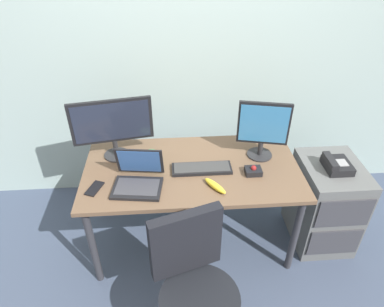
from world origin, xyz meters
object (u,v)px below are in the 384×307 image
object	(u,v)px
file_cabinet	(325,203)
cell_phone	(95,188)
desk_phone	(336,165)
monitor_main	(112,125)
trackball_mouse	(253,171)
banana	(215,186)
monitor_side	(263,128)
coffee_mug	(152,158)
keyboard	(202,168)
laptop	(138,178)
office_chair	(195,296)

from	to	relation	value
file_cabinet	cell_phone	xyz separation A→B (m)	(-1.65, -0.13, 0.37)
desk_phone	cell_phone	xyz separation A→B (m)	(-1.65, -0.12, -0.01)
monitor_main	trackball_mouse	distance (m)	1.02
banana	desk_phone	bearing A→B (deg)	10.66
monitor_side	coffee_mug	world-z (taller)	monitor_side
keyboard	trackball_mouse	distance (m)	0.35
monitor_side	banana	xyz separation A→B (m)	(-0.37, -0.34, -0.21)
file_cabinet	monitor_side	size ratio (longest dim) A/B	1.63
trackball_mouse	banana	distance (m)	0.31
monitor_side	laptop	xyz separation A→B (m)	(-0.86, -0.27, -0.18)
desk_phone	office_chair	distance (m)	1.31
banana	monitor_side	bearing A→B (deg)	42.52
file_cabinet	cell_phone	distance (m)	1.70
laptop	banana	distance (m)	0.50
file_cabinet	trackball_mouse	xyz separation A→B (m)	(-0.60, -0.05, 0.39)
desk_phone	laptop	size ratio (longest dim) A/B	0.58
desk_phone	cell_phone	world-z (taller)	desk_phone
office_chair	monitor_main	distance (m)	1.23
office_chair	trackball_mouse	world-z (taller)	office_chair
trackball_mouse	monitor_side	bearing A→B (deg)	65.83
desk_phone	monitor_side	bearing A→B (deg)	160.78
laptop	cell_phone	distance (m)	0.29
file_cabinet	trackball_mouse	world-z (taller)	trackball_mouse
keyboard	trackball_mouse	xyz separation A→B (m)	(0.34, -0.06, 0.01)
monitor_side	keyboard	distance (m)	0.51
file_cabinet	keyboard	xyz separation A→B (m)	(-0.95, 0.02, 0.38)
desk_phone	monitor_main	xyz separation A→B (m)	(-1.54, 0.25, 0.24)
monitor_side	file_cabinet	bearing A→B (deg)	-17.26
file_cabinet	cell_phone	world-z (taller)	cell_phone
desk_phone	banana	world-z (taller)	desk_phone
file_cabinet	banana	size ratio (longest dim) A/B	3.65
office_chair	trackball_mouse	size ratio (longest dim) A/B	8.42
banana	laptop	bearing A→B (deg)	171.52
desk_phone	keyboard	size ratio (longest dim) A/B	0.49
office_chair	monitor_side	size ratio (longest dim) A/B	2.17
file_cabinet	office_chair	world-z (taller)	office_chair
monitor_side	monitor_main	bearing A→B (deg)	175.91
coffee_mug	trackball_mouse	bearing A→B (deg)	-12.85
cell_phone	banana	size ratio (longest dim) A/B	0.75
laptop	trackball_mouse	distance (m)	0.77
monitor_main	banana	world-z (taller)	monitor_main
desk_phone	monitor_main	distance (m)	1.58
monitor_main	trackball_mouse	bearing A→B (deg)	-16.50
desk_phone	trackball_mouse	distance (m)	0.60
laptop	cell_phone	size ratio (longest dim) A/B	2.42
monitor_main	banana	bearing A→B (deg)	-31.70
office_chair	coffee_mug	xyz separation A→B (m)	(-0.24, 0.86, 0.34)
keyboard	coffee_mug	distance (m)	0.35
file_cabinet	office_chair	size ratio (longest dim) A/B	0.75
file_cabinet	office_chair	xyz separation A→B (m)	(-1.05, -0.75, 0.07)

